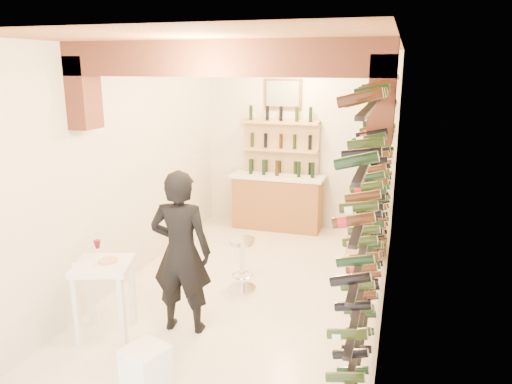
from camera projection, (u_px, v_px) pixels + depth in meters
ground at (250, 290)px, 6.61m from camera, size 6.00×6.00×0.00m
room_shell at (242, 126)px, 5.80m from camera, size 3.52×6.02×3.21m
wine_rack at (372, 187)px, 5.79m from camera, size 0.32×5.70×2.56m
back_counter at (277, 200)px, 9.01m from camera, size 1.70×0.62×1.29m
back_shelving at (281, 164)px, 9.07m from camera, size 1.40×0.31×2.73m
tasting_table at (104, 276)px, 5.35m from camera, size 0.75×0.75×1.05m
white_stool at (146, 370)px, 4.51m from camera, size 0.46×0.46×0.45m
person at (181, 252)px, 5.42m from camera, size 0.73×0.53×1.88m
chrome_barstool at (242, 260)px, 6.52m from camera, size 0.38×0.38×0.73m
crate_lower at (366, 245)px, 7.81m from camera, size 0.64×0.55×0.32m
crate_upper at (367, 228)px, 7.74m from camera, size 0.54×0.45×0.27m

